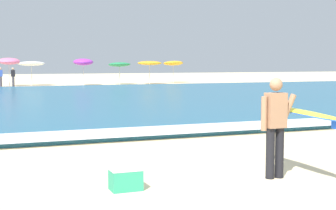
{
  "coord_description": "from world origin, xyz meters",
  "views": [
    {
      "loc": [
        -3.75,
        -7.24,
        2.0
      ],
      "look_at": [
        0.01,
        2.38,
        1.1
      ],
      "focal_mm": 52.6,
      "sensor_mm": 36.0,
      "label": 1
    }
  ],
  "objects_px": {
    "beach_umbrella_3": "(9,61)",
    "beach_umbrella_6": "(119,65)",
    "beachgoer_near_row_mid": "(13,76)",
    "beach_umbrella_8": "(173,63)",
    "beach_umbrella_4": "(31,64)",
    "beach_umbrella_5": "(83,62)",
    "cooler_box": "(126,178)",
    "beach_umbrella_7": "(150,63)",
    "beachgoer_near_row_right": "(1,76)",
    "surfer_with_board": "(286,119)"
  },
  "relations": [
    {
      "from": "beach_umbrella_5",
      "to": "beachgoer_near_row_mid",
      "type": "height_order",
      "value": "beach_umbrella_5"
    },
    {
      "from": "cooler_box",
      "to": "beach_umbrella_6",
      "type": "bearing_deg",
      "value": 74.43
    },
    {
      "from": "beach_umbrella_3",
      "to": "beach_umbrella_8",
      "type": "xyz_separation_m",
      "value": [
        15.53,
        1.51,
        -0.18
      ]
    },
    {
      "from": "beachgoer_near_row_mid",
      "to": "beach_umbrella_8",
      "type": "bearing_deg",
      "value": 9.9
    },
    {
      "from": "surfer_with_board",
      "to": "beach_umbrella_6",
      "type": "bearing_deg",
      "value": 78.78
    },
    {
      "from": "surfer_with_board",
      "to": "beach_umbrella_8",
      "type": "relative_size",
      "value": 1.05
    },
    {
      "from": "beach_umbrella_7",
      "to": "cooler_box",
      "type": "height_order",
      "value": "beach_umbrella_7"
    },
    {
      "from": "beach_umbrella_3",
      "to": "beachgoer_near_row_mid",
      "type": "height_order",
      "value": "beach_umbrella_3"
    },
    {
      "from": "beachgoer_near_row_mid",
      "to": "beach_umbrella_3",
      "type": "bearing_deg",
      "value": 101.26
    },
    {
      "from": "surfer_with_board",
      "to": "beach_umbrella_5",
      "type": "height_order",
      "value": "beach_umbrella_5"
    },
    {
      "from": "beach_umbrella_4",
      "to": "beach_umbrella_5",
      "type": "xyz_separation_m",
      "value": [
        4.21,
        -1.24,
        0.14
      ]
    },
    {
      "from": "beach_umbrella_5",
      "to": "beach_umbrella_7",
      "type": "bearing_deg",
      "value": 0.06
    },
    {
      "from": "beach_umbrella_3",
      "to": "beach_umbrella_6",
      "type": "xyz_separation_m",
      "value": [
        9.5,
        -0.4,
        -0.29
      ]
    },
    {
      "from": "beach_umbrella_7",
      "to": "cooler_box",
      "type": "distance_m",
      "value": 37.28
    },
    {
      "from": "beach_umbrella_6",
      "to": "beachgoer_near_row_mid",
      "type": "distance_m",
      "value": 9.35
    },
    {
      "from": "beach_umbrella_7",
      "to": "beachgoer_near_row_mid",
      "type": "relative_size",
      "value": 1.39
    },
    {
      "from": "beach_umbrella_6",
      "to": "beach_umbrella_8",
      "type": "bearing_deg",
      "value": 17.57
    },
    {
      "from": "beach_umbrella_6",
      "to": "cooler_box",
      "type": "height_order",
      "value": "beach_umbrella_6"
    },
    {
      "from": "beach_umbrella_3",
      "to": "beach_umbrella_6",
      "type": "bearing_deg",
      "value": -2.38
    },
    {
      "from": "beach_umbrella_5",
      "to": "beachgoer_near_row_right",
      "type": "height_order",
      "value": "beach_umbrella_5"
    },
    {
      "from": "beach_umbrella_3",
      "to": "beach_umbrella_5",
      "type": "height_order",
      "value": "beach_umbrella_3"
    },
    {
      "from": "beach_umbrella_6",
      "to": "beach_umbrella_8",
      "type": "distance_m",
      "value": 6.32
    },
    {
      "from": "beach_umbrella_8",
      "to": "cooler_box",
      "type": "distance_m",
      "value": 41.02
    },
    {
      "from": "surfer_with_board",
      "to": "cooler_box",
      "type": "bearing_deg",
      "value": 176.61
    },
    {
      "from": "beach_umbrella_6",
      "to": "beachgoer_near_row_right",
      "type": "bearing_deg",
      "value": -177.8
    },
    {
      "from": "beach_umbrella_6",
      "to": "beach_umbrella_7",
      "type": "xyz_separation_m",
      "value": [
        2.62,
        -0.78,
        0.13
      ]
    },
    {
      "from": "beachgoer_near_row_right",
      "to": "surfer_with_board",
      "type": "bearing_deg",
      "value": -85.03
    },
    {
      "from": "beach_umbrella_8",
      "to": "beachgoer_near_row_mid",
      "type": "distance_m",
      "value": 15.57
    },
    {
      "from": "beach_umbrella_6",
      "to": "beachgoer_near_row_right",
      "type": "relative_size",
      "value": 1.3
    },
    {
      "from": "beach_umbrella_8",
      "to": "beach_umbrella_7",
      "type": "bearing_deg",
      "value": -141.76
    },
    {
      "from": "beach_umbrella_4",
      "to": "cooler_box",
      "type": "bearing_deg",
      "value": -93.66
    },
    {
      "from": "beach_umbrella_8",
      "to": "beachgoer_near_row_right",
      "type": "relative_size",
      "value": 1.4
    },
    {
      "from": "beach_umbrella_6",
      "to": "beachgoer_near_row_right",
      "type": "distance_m",
      "value": 10.28
    },
    {
      "from": "beach_umbrella_3",
      "to": "beach_umbrella_5",
      "type": "xyz_separation_m",
      "value": [
        6.05,
        -1.18,
        -0.07
      ]
    },
    {
      "from": "surfer_with_board",
      "to": "beach_umbrella_4",
      "type": "bearing_deg",
      "value": 90.83
    },
    {
      "from": "beach_umbrella_7",
      "to": "beachgoer_near_row_right",
      "type": "height_order",
      "value": "beach_umbrella_7"
    },
    {
      "from": "beach_umbrella_6",
      "to": "beach_umbrella_7",
      "type": "height_order",
      "value": "beach_umbrella_7"
    },
    {
      "from": "beach_umbrella_5",
      "to": "beachgoer_near_row_mid",
      "type": "distance_m",
      "value": 5.94
    },
    {
      "from": "beachgoer_near_row_right",
      "to": "beach_umbrella_4",
      "type": "bearing_deg",
      "value": 18.41
    },
    {
      "from": "beach_umbrella_8",
      "to": "surfer_with_board",
      "type": "bearing_deg",
      "value": -109.15
    },
    {
      "from": "beach_umbrella_4",
      "to": "beach_umbrella_6",
      "type": "bearing_deg",
      "value": -3.45
    },
    {
      "from": "beachgoer_near_row_mid",
      "to": "beachgoer_near_row_right",
      "type": "relative_size",
      "value": 1.0
    },
    {
      "from": "surfer_with_board",
      "to": "beachgoer_near_row_right",
      "type": "distance_m",
      "value": 35.73
    },
    {
      "from": "surfer_with_board",
      "to": "beach_umbrella_7",
      "type": "height_order",
      "value": "beach_umbrella_7"
    },
    {
      "from": "beach_umbrella_3",
      "to": "beachgoer_near_row_right",
      "type": "bearing_deg",
      "value": -132.76
    },
    {
      "from": "beach_umbrella_5",
      "to": "beachgoer_near_row_right",
      "type": "bearing_deg",
      "value": 176.71
    },
    {
      "from": "beachgoer_near_row_mid",
      "to": "beachgoer_near_row_right",
      "type": "height_order",
      "value": "same"
    },
    {
      "from": "beachgoer_near_row_mid",
      "to": "cooler_box",
      "type": "height_order",
      "value": "beachgoer_near_row_mid"
    },
    {
      "from": "beach_umbrella_7",
      "to": "beach_umbrella_5",
      "type": "bearing_deg",
      "value": -179.94
    },
    {
      "from": "beach_umbrella_5",
      "to": "beach_umbrella_3",
      "type": "bearing_deg",
      "value": 168.98
    }
  ]
}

